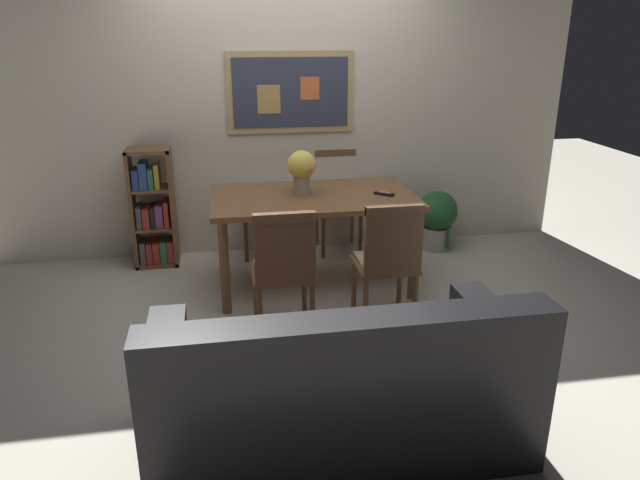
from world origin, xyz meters
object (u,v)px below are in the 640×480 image
dining_chair_near_left (284,264)px  bookshelf (153,213)px  dining_chair_far_right (337,192)px  dining_chair_near_right (388,255)px  dining_table (313,207)px  potted_ivy (437,218)px  leather_couch (339,392)px  dining_chair_far_left (262,195)px  flower_vase (302,168)px  tv_remote (384,194)px

dining_chair_near_left → bookshelf: (-0.94, 1.51, -0.07)m
dining_chair_far_right → dining_chair_near_left: 1.77m
dining_chair_near_right → dining_chair_far_right: (-0.02, 1.61, 0.00)m
dining_table → potted_ivy: size_ratio=2.59×
leather_couch → bookshelf: bearing=112.3°
bookshelf → potted_ivy: bearing=-1.5°
dining_chair_far_left → flower_vase: bearing=-71.8°
dining_table → dining_chair_near_left: (-0.33, -0.83, -0.12)m
potted_ivy → tv_remote: bearing=-135.6°
leather_couch → flower_vase: flower_vase is taller
dining_table → dining_chair_near_right: dining_chair_near_right is taller
dining_chair_far_left → bookshelf: (-0.94, -0.15, -0.07)m
dining_chair_near_left → dining_chair_near_right: bearing=2.4°
dining_chair_far_right → potted_ivy: size_ratio=1.51×
dining_chair_far_left → leather_couch: size_ratio=0.51×
dining_table → leather_couch: 1.98m
dining_chair_far_right → potted_ivy: 0.96m
dining_chair_near_right → dining_chair_far_right: bearing=90.7°
dining_table → dining_chair_near_left: size_ratio=1.72×
dining_chair_near_left → leather_couch: 1.14m
dining_chair_far_right → tv_remote: dining_chair_far_right is taller
bookshelf → tv_remote: (1.80, -0.77, 0.29)m
dining_chair_near_left → potted_ivy: bearing=42.3°
dining_chair_near_left → dining_chair_far_right: bearing=67.4°
dining_table → potted_ivy: dining_table is taller
dining_chair_far_left → dining_chair_near_left: (0.00, -1.66, 0.00)m
dining_chair_far_left → tv_remote: size_ratio=6.22×
flower_vase → tv_remote: flower_vase is taller
dining_chair_far_right → tv_remote: bearing=-78.5°
flower_vase → tv_remote: size_ratio=2.29×
potted_ivy → tv_remote: tv_remote is taller
dining_chair_far_left → dining_chair_far_right: 0.68m
bookshelf → flower_vase: size_ratio=3.04×
dining_chair_far_right → leather_couch: size_ratio=0.51×
dining_table → dining_chair_near_right: (0.37, -0.81, -0.12)m
dining_chair_near_left → flower_vase: flower_vase is taller
dining_chair_far_left → dining_chair_near_left: size_ratio=1.00×
potted_ivy → tv_remote: (-0.72, -0.71, 0.46)m
dining_chair_near_right → leather_couch: bearing=-116.6°
flower_vase → tv_remote: bearing=-13.8°
leather_couch → bookshelf: size_ratio=1.77×
dining_table → bookshelf: bookshelf is taller
dining_table → bookshelf: size_ratio=1.53×
dining_chair_near_right → dining_chair_far_left: bearing=113.3°
flower_vase → potted_ivy: bearing=22.7°
dining_chair_far_left → tv_remote: dining_chair_far_left is taller
potted_ivy → flower_vase: size_ratio=1.80×
tv_remote → flower_vase: bearing=166.2°
bookshelf → dining_chair_near_left: bearing=-58.1°
dining_chair_near_left → potted_ivy: size_ratio=1.51×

